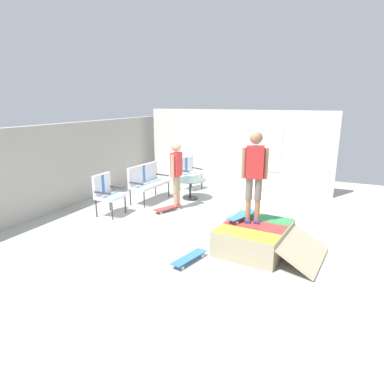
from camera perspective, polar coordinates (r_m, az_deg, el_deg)
ground_plane at (r=7.63m, az=2.13°, el=-6.32°), size 12.00×12.00×0.10m
back_wall_cinderblock at (r=9.53m, az=-20.62°, el=4.27°), size 9.00×0.20×2.19m
house_facade at (r=10.94m, az=7.62°, el=7.19°), size 0.23×6.00×2.47m
skate_ramp at (r=6.52m, az=10.77°, el=-7.61°), size 1.55×1.95×0.50m
patio_bench at (r=9.52m, az=-7.72°, el=2.16°), size 1.29×0.65×1.02m
patio_chair_near_house at (r=10.72m, az=-0.67°, el=3.76°), size 0.77×0.73×1.02m
patio_chair_by_wall at (r=8.52m, az=-14.35°, el=0.23°), size 0.63×0.57×1.02m
patio_table at (r=9.65m, az=-0.30°, el=1.18°), size 0.90×0.90×0.57m
person_watching at (r=8.65m, az=-2.66°, el=3.71°), size 0.48×0.24×1.74m
person_skater at (r=6.30m, az=10.56°, el=3.61°), size 0.30×0.47×1.72m
skateboard_by_bench at (r=8.66m, az=-4.09°, el=-2.72°), size 0.81×0.51×0.10m
skateboard_spare at (r=6.02m, az=-0.50°, el=-11.08°), size 0.82×0.37×0.10m
skateboard_on_ramp at (r=6.65m, az=8.62°, el=-3.95°), size 0.82×0.47×0.10m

